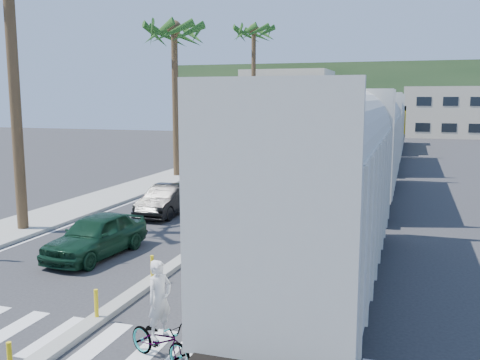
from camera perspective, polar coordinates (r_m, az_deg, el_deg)
ground at (r=14.94m, az=-12.88°, el=-13.11°), size 140.00×140.00×0.00m
sidewalk at (r=40.44m, az=-5.26°, el=1.03°), size 3.00×90.00×0.15m
rails at (r=40.30m, az=14.47°, el=0.69°), size 1.56×100.00×0.06m
median at (r=33.08m, az=4.94°, el=-0.68°), size 0.45×60.00×0.85m
crosswalk at (r=13.40m, az=-17.39°, el=-15.91°), size 14.00×2.20×0.01m
lane_markings at (r=38.43m, az=3.49°, el=0.53°), size 9.42×90.00×0.01m
freight_train at (r=35.58m, az=14.21°, el=4.32°), size 3.00×60.94×5.85m
palm_trees at (r=38.17m, az=-6.32°, el=16.71°), size 3.50×37.20×13.75m
buildings at (r=84.63m, az=8.59°, el=7.92°), size 38.00×27.00×10.00m
hillside at (r=112.10m, az=14.26°, el=8.78°), size 80.00×20.00×12.00m
car_lead at (r=19.43m, az=-15.10°, el=-5.71°), size 2.49×4.70×1.50m
car_second at (r=25.58m, az=-7.77°, el=-2.12°), size 1.51×4.30×1.42m
car_third at (r=28.95m, az=-4.05°, el=-0.89°), size 2.28×4.69×1.31m
car_rear at (r=34.32m, az=-0.60°, el=0.61°), size 2.19×4.56×1.25m
cyclist at (r=11.72m, az=-8.50°, el=-15.64°), size 1.94×2.27×2.21m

